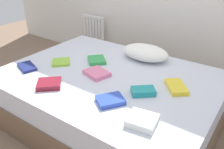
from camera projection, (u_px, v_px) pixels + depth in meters
The scene contains 13 objects.
ground_plane at pixel (109, 118), 2.46m from camera, with size 8.00×8.00×0.00m, color #7F6651.
bed at pixel (109, 97), 2.34m from camera, with size 2.00×1.50×0.50m.
radiator at pixel (94, 33), 3.74m from camera, with size 0.40×0.04×0.54m.
pillow at pixel (145, 52), 2.51m from camera, with size 0.50×0.33×0.15m, color white.
textbook_green at pixel (97, 60), 2.48m from camera, with size 0.21×0.17×0.03m, color green.
textbook_blue at pixel (110, 100), 1.81m from camera, with size 0.20×0.16×0.04m, color #2847B7.
textbook_teal at pixel (143, 91), 1.92m from camera, with size 0.19×0.12×0.05m, color teal.
textbook_lime at pixel (61, 62), 2.44m from camera, with size 0.18×0.17×0.03m, color #8CC638.
textbook_pink at pixel (97, 73), 2.21m from camera, with size 0.22×0.17×0.04m, color pink.
textbook_yellow at pixel (176, 87), 1.99m from camera, with size 0.24×0.14×0.04m, color yellow.
textbook_white at pixel (142, 120), 1.59m from camera, with size 0.19×0.18×0.05m, color white.
textbook_navy at pixel (27, 67), 2.34m from camera, with size 0.23×0.13×0.03m, color navy.
textbook_maroon at pixel (49, 84), 2.03m from camera, with size 0.20×0.18×0.04m, color maroon.
Camera 1 is at (1.16, -1.60, 1.53)m, focal length 38.27 mm.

